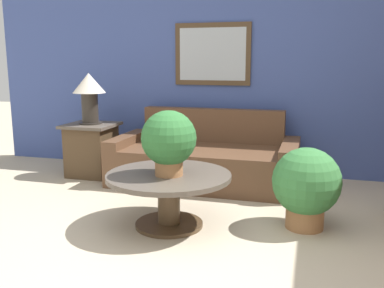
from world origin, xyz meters
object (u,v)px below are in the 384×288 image
Objects in this scene: couch_main at (205,160)px; coffee_table at (169,188)px; potted_plant_floor at (306,185)px; potted_plant_on_table at (169,140)px; side_table at (92,149)px; table_lamp at (89,91)px.

couch_main is 1.98× the size of coffee_table.
coffee_table is 1.53× the size of potted_plant_floor.
couch_main is 1.50m from potted_plant_on_table.
table_lamp reaches higher than side_table.
potted_plant_floor is at bearing 16.07° from potted_plant_on_table.
side_table is 0.93× the size of potted_plant_floor.
couch_main reaches higher than potted_plant_floor.
coffee_table is at bearing -42.22° from table_lamp.
potted_plant_floor is (1.14, -1.10, 0.11)m from couch_main.
potted_plant_floor is at bearing -43.81° from couch_main.
potted_plant_floor is (2.57, -1.04, -0.66)m from table_lamp.
side_table is 2.05m from potted_plant_on_table.
potted_plant_on_table is (0.05, -1.41, 0.49)m from couch_main.
couch_main is 1.43m from side_table.
potted_plant_on_table reaches higher than potted_plant_floor.
coffee_table is at bearing -42.22° from side_table.
potted_plant_floor is at bearing -22.11° from table_lamp.
table_lamp is 2.85m from potted_plant_floor.
couch_main is 1.59m from potted_plant_floor.
potted_plant_on_table is at bearing -42.74° from table_lamp.
couch_main is at bearing 2.19° from side_table.
potted_plant_on_table reaches higher than couch_main.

